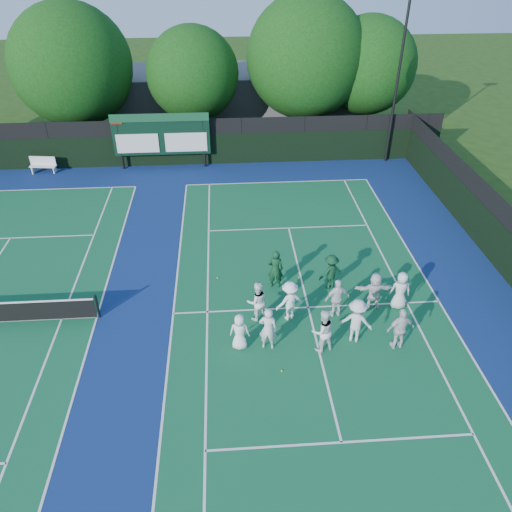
{
  "coord_description": "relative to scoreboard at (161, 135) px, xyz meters",
  "views": [
    {
      "loc": [
        -3.25,
        -14.6,
        13.08
      ],
      "look_at": [
        -2.0,
        3.0,
        1.3
      ],
      "focal_mm": 35.0,
      "sensor_mm": 36.0,
      "label": 1
    }
  ],
  "objects": [
    {
      "name": "coach_left",
      "position": [
        5.8,
        -13.05,
        -1.28
      ],
      "size": [
        0.69,
        0.48,
        1.81
      ],
      "primitive_type": "imported",
      "rotation": [
        0.0,
        0.0,
        3.07
      ],
      "color": "#103B1F",
      "rests_on": "ground"
    },
    {
      "name": "clubhouse",
      "position": [
        5.01,
        8.41,
        -0.19
      ],
      "size": [
        18.0,
        6.0,
        4.0
      ],
      "primitive_type": "cube",
      "color": "#58585D",
      "rests_on": "ground"
    },
    {
      "name": "player_front_3",
      "position": [
        8.43,
        -16.57,
        -1.27
      ],
      "size": [
        1.35,
        1.04,
        1.84
      ],
      "primitive_type": "imported",
      "rotation": [
        0.0,
        0.0,
        2.8
      ],
      "color": "silver",
      "rests_on": "ground"
    },
    {
      "name": "court_apron",
      "position": [
        1.01,
        -14.59,
        -2.19
      ],
      "size": [
        34.0,
        32.0,
        0.01
      ],
      "primitive_type": "cube",
      "color": "navy",
      "rests_on": "ground"
    },
    {
      "name": "coach_right",
      "position": [
        8.14,
        -13.29,
        -1.38
      ],
      "size": [
        1.2,
        0.95,
        1.63
      ],
      "primitive_type": "imported",
      "rotation": [
        0.0,
        0.0,
        3.52
      ],
      "color": "#0E361E",
      "rests_on": "ground"
    },
    {
      "name": "tree_c",
      "position": [
        2.15,
        3.99,
        2.52
      ],
      "size": [
        6.07,
        6.07,
        7.91
      ],
      "color": "black",
      "rests_on": "ground"
    },
    {
      "name": "tennis_ball_3",
      "position": [
        3.32,
        -12.31,
        -2.16
      ],
      "size": [
        0.07,
        0.07,
        0.07
      ],
      "primitive_type": "sphere",
      "color": "yellow",
      "rests_on": "ground"
    },
    {
      "name": "tree_b",
      "position": [
        -5.52,
        3.99,
        3.14
      ],
      "size": [
        7.72,
        7.72,
        9.39
      ],
      "color": "black",
      "rests_on": "ground"
    },
    {
      "name": "player_back_0",
      "position": [
        4.88,
        -15.09,
        -1.33
      ],
      "size": [
        0.97,
        0.84,
        1.72
      ],
      "primitive_type": "imported",
      "rotation": [
        0.0,
        0.0,
        3.39
      ],
      "color": "white",
      "rests_on": "ground"
    },
    {
      "name": "player_back_3",
      "position": [
        9.62,
        -14.73,
        -1.36
      ],
      "size": [
        1.55,
        0.51,
        1.66
      ],
      "primitive_type": "imported",
      "rotation": [
        0.0,
        0.0,
        3.13
      ],
      "color": "silver",
      "rests_on": "ground"
    },
    {
      "name": "tennis_ball_1",
      "position": [
        7.0,
        -12.02,
        -2.16
      ],
      "size": [
        0.07,
        0.07,
        0.07
      ],
      "primitive_type": "sphere",
      "color": "yellow",
      "rests_on": "ground"
    },
    {
      "name": "player_front_2",
      "position": [
        7.1,
        -16.97,
        -1.3
      ],
      "size": [
        1.01,
        0.88,
        1.78
      ],
      "primitive_type": "imported",
      "rotation": [
        0.0,
        0.0,
        3.42
      ],
      "color": "white",
      "rests_on": "ground"
    },
    {
      "name": "tennis_ball_0",
      "position": [
        5.53,
        -18.0,
        -2.16
      ],
      "size": [
        0.07,
        0.07,
        0.07
      ],
      "primitive_type": "sphere",
      "color": "yellow",
      "rests_on": "ground"
    },
    {
      "name": "tree_d",
      "position": [
        9.65,
        3.99,
        3.4
      ],
      "size": [
        7.9,
        7.9,
        9.75
      ],
      "color": "black",
      "rests_on": "ground"
    },
    {
      "name": "bench",
      "position": [
        -7.47,
        -0.21,
        -1.63
      ],
      "size": [
        1.68,
        0.65,
        1.04
      ],
      "color": "silver",
      "rests_on": "ground"
    },
    {
      "name": "player_front_4",
      "position": [
        9.93,
        -17.07,
        -1.3
      ],
      "size": [
        1.09,
        0.58,
        1.77
      ],
      "primitive_type": "imported",
      "rotation": [
        0.0,
        0.0,
        3.29
      ],
      "color": "silver",
      "rests_on": "ground"
    },
    {
      "name": "ground",
      "position": [
        7.01,
        -15.59,
        -2.19
      ],
      "size": [
        120.0,
        120.0,
        0.0
      ],
      "primitive_type": "plane",
      "color": "#1F3C10",
      "rests_on": "ground"
    },
    {
      "name": "tennis_ball_2",
      "position": [
        10.87,
        -15.73,
        -2.16
      ],
      "size": [
        0.07,
        0.07,
        0.07
      ],
      "primitive_type": "sphere",
      "color": "yellow",
      "rests_on": "ground"
    },
    {
      "name": "light_pole_right",
      "position": [
        14.51,
        0.11,
        4.11
      ],
      "size": [
        1.2,
        0.3,
        10.12
      ],
      "color": "black",
      "rests_on": "ground"
    },
    {
      "name": "player_back_2",
      "position": [
        8.02,
        -15.12,
        -1.33
      ],
      "size": [
        1.07,
        0.6,
        1.72
      ],
      "primitive_type": "imported",
      "rotation": [
        0.0,
        0.0,
        3.33
      ],
      "color": "white",
      "rests_on": "ground"
    },
    {
      "name": "player_front_0",
      "position": [
        4.12,
        -16.67,
        -1.44
      ],
      "size": [
        0.8,
        0.58,
        1.5
      ],
      "primitive_type": "imported",
      "rotation": [
        0.0,
        0.0,
        2.99
      ],
      "color": "white",
      "rests_on": "ground"
    },
    {
      "name": "back_fence",
      "position": [
        1.01,
        0.41,
        -0.83
      ],
      "size": [
        34.0,
        0.08,
        3.0
      ],
      "color": "black",
      "rests_on": "ground"
    },
    {
      "name": "scoreboard",
      "position": [
        0.0,
        0.0,
        0.0
      ],
      "size": [
        6.0,
        0.21,
        3.55
      ],
      "color": "black",
      "rests_on": "ground"
    },
    {
      "name": "near_court",
      "position": [
        7.01,
        -14.59,
        -2.18
      ],
      "size": [
        11.05,
        23.85,
        0.01
      ],
      "color": "#115530",
      "rests_on": "ground"
    },
    {
      "name": "tree_e",
      "position": [
        13.85,
        3.99,
        2.85
      ],
      "size": [
        6.37,
        6.37,
        8.39
      ],
      "color": "black",
      "rests_on": "ground"
    },
    {
      "name": "player_back_4",
      "position": [
        10.67,
        -14.78,
        -1.36
      ],
      "size": [
        0.87,
        0.62,
        1.67
      ],
      "primitive_type": "imported",
      "rotation": [
        0.0,
        0.0,
        3.02
      ],
      "color": "silver",
      "rests_on": "ground"
    },
    {
      "name": "tennis_ball_4",
      "position": [
        6.93,
        -12.53,
        -2.16
      ],
      "size": [
        0.07,
        0.07,
        0.07
      ],
      "primitive_type": "sphere",
      "color": "yellow",
      "rests_on": "ground"
    },
    {
      "name": "player_front_1",
      "position": [
        5.15,
        -16.74,
        -1.29
      ],
      "size": [
        0.73,
        0.55,
        1.81
      ],
      "primitive_type": "imported",
      "rotation": [
        0.0,
        0.0,
        2.94
      ],
      "color": "silver",
      "rests_on": "ground"
    },
    {
      "name": "player_back_1",
      "position": [
        6.14,
        -15.17,
        -1.33
      ],
      "size": [
        1.27,
        0.99,
        1.73
      ],
      "primitive_type": "imported",
      "rotation": [
        0.0,
        0.0,
        3.49
      ],
      "color": "white",
      "rests_on": "ground"
    }
  ]
}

